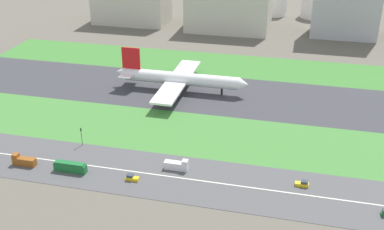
{
  "coord_description": "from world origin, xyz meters",
  "views": [
    {
      "loc": [
        31.48,
        -203.95,
        90.08
      ],
      "look_at": [
        -9.37,
        -36.5,
        6.0
      ],
      "focal_mm": 44.57,
      "sensor_mm": 36.0,
      "label": 1
    }
  ],
  "objects_px": {
    "bus_0": "(70,167)",
    "hangar_building": "(230,6)",
    "terminal_building": "(132,1)",
    "fuel_tank_centre": "(316,7)",
    "traffic_light": "(81,135)",
    "truck_0": "(177,165)",
    "truck_1": "(24,161)",
    "fuel_tank_west": "(274,4)",
    "airliner": "(178,79)",
    "car_0": "(303,184)",
    "car_2": "(132,178)"
  },
  "relations": [
    {
      "from": "traffic_light",
      "to": "terminal_building",
      "type": "relative_size",
      "value": 0.14
    },
    {
      "from": "truck_1",
      "to": "bus_0",
      "type": "distance_m",
      "value": 18.01
    },
    {
      "from": "fuel_tank_centre",
      "to": "car_2",
      "type": "bearing_deg",
      "value": -103.57
    },
    {
      "from": "car_2",
      "to": "truck_1",
      "type": "height_order",
      "value": "truck_1"
    },
    {
      "from": "traffic_light",
      "to": "fuel_tank_west",
      "type": "height_order",
      "value": "fuel_tank_west"
    },
    {
      "from": "airliner",
      "to": "fuel_tank_west",
      "type": "height_order",
      "value": "airliner"
    },
    {
      "from": "airliner",
      "to": "traffic_light",
      "type": "height_order",
      "value": "airliner"
    },
    {
      "from": "terminal_building",
      "to": "hangar_building",
      "type": "relative_size",
      "value": 0.94
    },
    {
      "from": "fuel_tank_centre",
      "to": "truck_1",
      "type": "bearing_deg",
      "value": -112.4
    },
    {
      "from": "car_2",
      "to": "car_0",
      "type": "distance_m",
      "value": 56.86
    },
    {
      "from": "car_2",
      "to": "fuel_tank_west",
      "type": "height_order",
      "value": "fuel_tank_west"
    },
    {
      "from": "traffic_light",
      "to": "fuel_tank_west",
      "type": "bearing_deg",
      "value": 76.34
    },
    {
      "from": "traffic_light",
      "to": "bus_0",
      "type": "bearing_deg",
      "value": -77.1
    },
    {
      "from": "airliner",
      "to": "truck_0",
      "type": "distance_m",
      "value": 70.49
    },
    {
      "from": "truck_1",
      "to": "fuel_tank_west",
      "type": "bearing_deg",
      "value": -105.81
    },
    {
      "from": "truck_0",
      "to": "hangar_building",
      "type": "distance_m",
      "value": 182.97
    },
    {
      "from": "car_2",
      "to": "traffic_light",
      "type": "xyz_separation_m",
      "value": [
        -26.61,
        17.99,
        3.37
      ]
    },
    {
      "from": "bus_0",
      "to": "fuel_tank_west",
      "type": "distance_m",
      "value": 242.13
    },
    {
      "from": "traffic_light",
      "to": "fuel_tank_west",
      "type": "distance_m",
      "value": 225.42
    },
    {
      "from": "truck_0",
      "to": "bus_0",
      "type": "relative_size",
      "value": 0.72
    },
    {
      "from": "fuel_tank_centre",
      "to": "traffic_light",
      "type": "bearing_deg",
      "value": -110.94
    },
    {
      "from": "truck_1",
      "to": "fuel_tank_west",
      "type": "xyz_separation_m",
      "value": [
        67.12,
        237.0,
        6.83
      ]
    },
    {
      "from": "truck_1",
      "to": "bus_0",
      "type": "height_order",
      "value": "truck_1"
    },
    {
      "from": "airliner",
      "to": "truck_0",
      "type": "relative_size",
      "value": 7.74
    },
    {
      "from": "fuel_tank_west",
      "to": "fuel_tank_centre",
      "type": "distance_m",
      "value": 30.59
    },
    {
      "from": "terminal_building",
      "to": "hangar_building",
      "type": "bearing_deg",
      "value": 0.0
    },
    {
      "from": "truck_0",
      "to": "truck_1",
      "type": "height_order",
      "value": "same"
    },
    {
      "from": "traffic_light",
      "to": "truck_1",
      "type": "bearing_deg",
      "value": -127.66
    },
    {
      "from": "car_0",
      "to": "hangar_building",
      "type": "distance_m",
      "value": 190.92
    },
    {
      "from": "hangar_building",
      "to": "fuel_tank_west",
      "type": "xyz_separation_m",
      "value": [
        26.48,
        45.0,
        -6.93
      ]
    },
    {
      "from": "car_2",
      "to": "fuel_tank_centre",
      "type": "height_order",
      "value": "fuel_tank_centre"
    },
    {
      "from": "bus_0",
      "to": "hangar_building",
      "type": "relative_size",
      "value": 0.21
    },
    {
      "from": "airliner",
      "to": "terminal_building",
      "type": "height_order",
      "value": "terminal_building"
    },
    {
      "from": "truck_1",
      "to": "airliner",
      "type": "bearing_deg",
      "value": -114.47
    },
    {
      "from": "airliner",
      "to": "traffic_light",
      "type": "relative_size",
      "value": 9.03
    },
    {
      "from": "hangar_building",
      "to": "fuel_tank_west",
      "type": "distance_m",
      "value": 52.67
    },
    {
      "from": "truck_0",
      "to": "fuel_tank_west",
      "type": "relative_size",
      "value": 0.44
    },
    {
      "from": "car_2",
      "to": "bus_0",
      "type": "bearing_deg",
      "value": 0.0
    },
    {
      "from": "car_2",
      "to": "fuel_tank_west",
      "type": "distance_m",
      "value": 238.61
    },
    {
      "from": "bus_0",
      "to": "fuel_tank_centre",
      "type": "distance_m",
      "value": 250.12
    },
    {
      "from": "car_2",
      "to": "truck_1",
      "type": "bearing_deg",
      "value": 0.0
    },
    {
      "from": "bus_0",
      "to": "fuel_tank_west",
      "type": "xyz_separation_m",
      "value": [
        49.11,
        237.0,
        6.68
      ]
    },
    {
      "from": "fuel_tank_centre",
      "to": "car_0",
      "type": "bearing_deg",
      "value": -90.31
    },
    {
      "from": "airliner",
      "to": "car_0",
      "type": "height_order",
      "value": "airliner"
    },
    {
      "from": "car_0",
      "to": "fuel_tank_west",
      "type": "height_order",
      "value": "fuel_tank_west"
    },
    {
      "from": "car_2",
      "to": "bus_0",
      "type": "height_order",
      "value": "bus_0"
    },
    {
      "from": "airliner",
      "to": "truck_1",
      "type": "height_order",
      "value": "airliner"
    },
    {
      "from": "terminal_building",
      "to": "fuel_tank_centre",
      "type": "bearing_deg",
      "value": 19.5
    },
    {
      "from": "car_2",
      "to": "hangar_building",
      "type": "bearing_deg",
      "value": -90.05
    },
    {
      "from": "airliner",
      "to": "fuel_tank_centre",
      "type": "bearing_deg",
      "value": 68.63
    }
  ]
}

